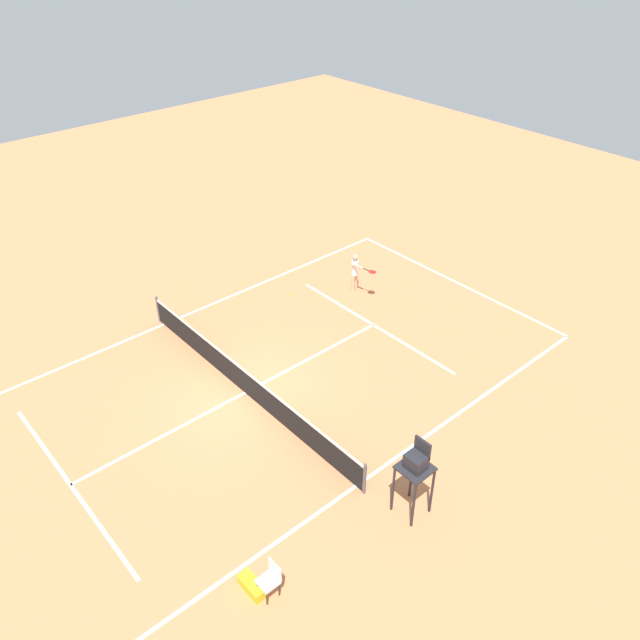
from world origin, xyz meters
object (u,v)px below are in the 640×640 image
Objects in this scene: tennis_ball at (289,295)px; equipment_bag at (252,586)px; player_serving at (356,270)px; umpire_chair at (416,467)px; courtside_chair_near at (270,578)px.

tennis_ball is 12.96m from equipment_bag.
equipment_bag is (-8.01, 10.99, -0.84)m from player_serving.
tennis_ball is at bearing -22.45° from umpire_chair.
umpire_chair is 4.81m from equipment_bag.
equipment_bag is (0.33, 0.30, -0.38)m from courtside_chair_near.
tennis_ball is (1.51, 2.19, -0.96)m from player_serving.
tennis_ball is 13.03m from courtside_chair_near.
tennis_ball is 0.03× the size of umpire_chair.
player_serving is 13.62m from equipment_bag.
equipment_bag is at bearing 79.24° from umpire_chair.
tennis_ball is 0.09× the size of equipment_bag.
player_serving is 1.75× the size of courtside_chair_near.
equipment_bag is (0.86, 4.50, -1.46)m from umpire_chair.
courtside_chair_near reaches higher than tennis_ball.
player_serving is 2.19× the size of equipment_bag.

